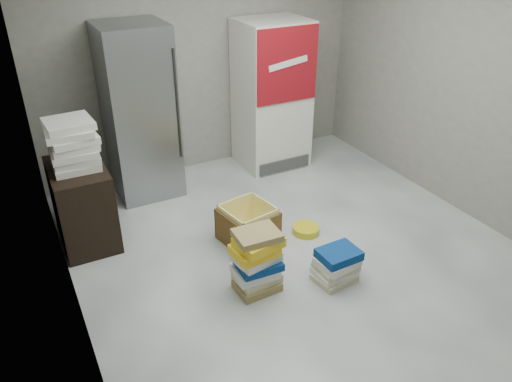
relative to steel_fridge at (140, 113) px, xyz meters
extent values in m
plane|color=silver|center=(0.90, -2.13, -0.95)|extent=(5.00, 5.00, 0.00)
cube|color=gray|center=(0.90, 0.37, 0.45)|extent=(4.00, 0.04, 2.80)
cube|color=gray|center=(-1.10, -2.13, 0.45)|extent=(0.04, 5.00, 2.80)
cube|color=gray|center=(2.90, -2.13, 0.45)|extent=(0.04, 5.00, 2.80)
cube|color=gray|center=(0.00, 0.00, 0.00)|extent=(0.70, 0.70, 1.90)
cylinder|color=#333333|center=(0.32, -0.36, 0.15)|extent=(0.02, 0.02, 1.19)
cube|color=silver|center=(1.65, 0.00, -0.05)|extent=(0.80, 0.70, 1.80)
cube|color=maroon|center=(1.65, -0.36, 0.40)|extent=(0.78, 0.02, 0.85)
cube|color=white|center=(1.65, -0.37, 0.43)|extent=(0.50, 0.01, 0.14)
cube|color=#3F3F3F|center=(1.65, -0.36, -0.85)|extent=(0.70, 0.02, 0.15)
cube|color=black|center=(-0.83, -0.73, -0.55)|extent=(0.50, 0.80, 0.80)
cube|color=white|center=(-0.82, -0.74, -0.12)|extent=(0.41, 0.41, 0.06)
cube|color=white|center=(-0.81, -0.73, -0.05)|extent=(0.42, 0.42, 0.06)
cube|color=white|center=(-0.83, -0.74, 0.01)|extent=(0.41, 0.41, 0.06)
cube|color=white|center=(-0.81, -0.73, 0.08)|extent=(0.41, 0.41, 0.06)
cube|color=white|center=(-0.81, -0.74, 0.14)|extent=(0.43, 0.43, 0.06)
cube|color=white|center=(-0.83, -0.73, 0.21)|extent=(0.42, 0.42, 0.06)
cube|color=white|center=(-0.82, -0.72, 0.27)|extent=(0.43, 0.43, 0.06)
cube|color=olive|center=(0.30, -2.18, -0.91)|extent=(0.37, 0.30, 0.08)
cube|color=#C4B78F|center=(0.32, -2.16, -0.84)|extent=(0.38, 0.31, 0.07)
cube|color=silver|center=(0.30, -2.16, -0.76)|extent=(0.37, 0.30, 0.08)
cube|color=navy|center=(0.32, -2.18, -0.69)|extent=(0.37, 0.30, 0.07)
cube|color=silver|center=(0.31, -2.16, -0.62)|extent=(0.40, 0.33, 0.07)
cube|color=yellow|center=(0.29, -2.17, -0.54)|extent=(0.38, 0.31, 0.08)
cube|color=yellow|center=(0.32, -2.19, -0.46)|extent=(0.40, 0.34, 0.08)
cube|color=olive|center=(0.30, -2.18, -0.39)|extent=(0.37, 0.30, 0.06)
cube|color=#C4B78F|center=(0.97, -2.39, -0.92)|extent=(0.38, 0.31, 0.05)
cube|color=silver|center=(0.98, -2.38, -0.87)|extent=(0.36, 0.28, 0.06)
cube|color=#C4B78F|center=(0.99, -2.38, -0.82)|extent=(0.35, 0.28, 0.05)
cube|color=silver|center=(0.99, -2.39, -0.76)|extent=(0.38, 0.32, 0.07)
cube|color=navy|center=(0.99, -2.39, -0.68)|extent=(0.36, 0.28, 0.08)
cube|color=yellow|center=(0.57, -1.48, -0.94)|extent=(0.52, 0.52, 0.01)
cube|color=brown|center=(0.53, -1.26, -0.78)|extent=(0.47, 0.10, 0.34)
cube|color=brown|center=(0.61, -1.71, -0.78)|extent=(0.47, 0.10, 0.34)
cube|color=brown|center=(0.34, -1.52, -0.78)|extent=(0.10, 0.47, 0.34)
cube|color=brown|center=(0.80, -1.44, -0.78)|extent=(0.10, 0.47, 0.34)
cube|color=yellow|center=(0.53, -1.28, -0.76)|extent=(0.43, 0.09, 0.38)
cube|color=yellow|center=(0.61, -1.69, -0.76)|extent=(0.43, 0.09, 0.38)
cube|color=yellow|center=(0.36, -1.52, -0.76)|extent=(0.09, 0.43, 0.38)
cube|color=yellow|center=(0.78, -1.45, -0.76)|extent=(0.09, 0.43, 0.38)
cylinder|color=gold|center=(1.15, -1.64, -0.91)|extent=(0.33, 0.33, 0.07)
camera|label=1|loc=(-1.26, -5.17, 1.89)|focal=35.00mm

